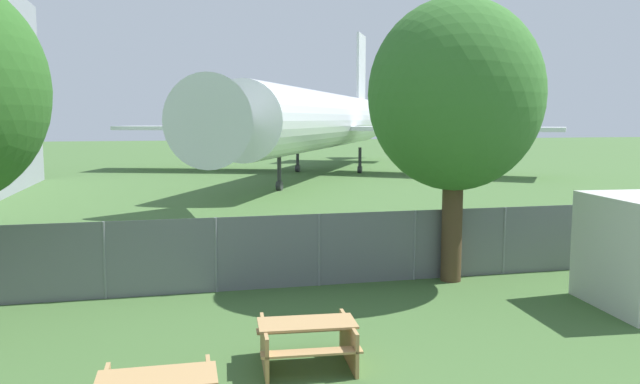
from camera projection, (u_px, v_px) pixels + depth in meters
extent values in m
cylinder|color=slate|center=(105.00, 260.00, 14.38)|extent=(0.07, 0.07, 1.82)
cylinder|color=slate|center=(216.00, 255.00, 14.96)|extent=(0.07, 0.07, 1.82)
cylinder|color=slate|center=(319.00, 250.00, 15.54)|extent=(0.07, 0.07, 1.82)
cylinder|color=slate|center=(415.00, 245.00, 16.11)|extent=(0.07, 0.07, 1.82)
cylinder|color=slate|center=(504.00, 241.00, 16.69)|extent=(0.07, 0.07, 1.82)
cylinder|color=slate|center=(587.00, 237.00, 17.27)|extent=(0.07, 0.07, 1.82)
cube|color=slate|center=(415.00, 245.00, 16.11)|extent=(56.00, 0.01, 1.82)
cylinder|color=silver|center=(323.00, 120.00, 46.44)|extent=(19.01, 31.79, 4.15)
cone|color=silver|center=(226.00, 121.00, 28.24)|extent=(5.58, 5.58, 4.15)
cone|color=silver|center=(367.00, 120.00, 65.13)|extent=(5.68, 6.32, 3.73)
cube|color=silver|center=(456.00, 129.00, 45.83)|extent=(15.07, 12.55, 0.30)
cylinder|color=#939399|center=(425.00, 143.00, 46.86)|extent=(3.36, 4.17, 1.87)
cube|color=silver|center=(213.00, 128.00, 50.43)|extent=(15.83, 9.40, 0.30)
cylinder|color=#939399|center=(241.00, 141.00, 50.37)|extent=(3.36, 4.17, 1.87)
cube|color=silver|center=(361.00, 67.00, 61.03)|extent=(1.92, 3.43, 6.22)
cube|color=silver|center=(360.00, 116.00, 61.39)|extent=(9.63, 7.11, 0.20)
cylinder|color=#2D2D33|center=(279.00, 174.00, 36.27)|extent=(0.24, 0.24, 1.98)
cylinder|color=#2D2D33|center=(279.00, 186.00, 36.35)|extent=(0.52, 0.64, 0.56)
cylinder|color=#2D2D33|center=(360.00, 160.00, 47.82)|extent=(0.24, 0.24, 1.98)
cylinder|color=#2D2D33|center=(360.00, 170.00, 47.90)|extent=(0.52, 0.64, 0.56)
cylinder|color=#2D2D33|center=(298.00, 159.00, 49.01)|extent=(0.24, 0.24, 1.98)
cylinder|color=#2D2D33|center=(298.00, 168.00, 49.09)|extent=(0.52, 0.64, 0.56)
cube|color=tan|center=(157.00, 378.00, 8.26)|extent=(1.59, 0.78, 0.04)
cube|color=tan|center=(159.00, 382.00, 8.84)|extent=(1.58, 0.30, 0.04)
cube|color=tan|center=(307.00, 323.00, 10.48)|extent=(1.69, 0.88, 0.04)
cube|color=tan|center=(303.00, 329.00, 11.07)|extent=(1.66, 0.40, 0.04)
cube|color=tan|center=(312.00, 352.00, 9.97)|extent=(1.66, 0.40, 0.04)
cube|color=tan|center=(349.00, 342.00, 10.64)|extent=(0.17, 1.40, 0.74)
cube|color=tan|center=(264.00, 347.00, 10.42)|extent=(0.17, 1.40, 0.74)
cylinder|color=#4C3823|center=(452.00, 225.00, 15.95)|extent=(0.52, 0.52, 2.90)
ellipsoid|color=#38702D|center=(455.00, 95.00, 15.57)|extent=(4.36, 4.36, 4.80)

